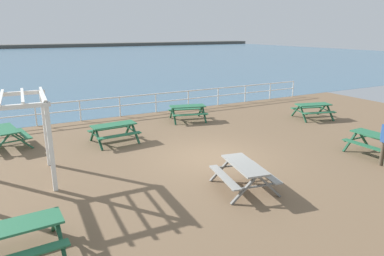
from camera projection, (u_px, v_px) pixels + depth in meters
name	position (u px, v px, depth m)	size (l,w,h in m)	color
ground_plane	(211.00, 160.00, 12.68)	(30.00, 24.00, 0.20)	brown
sea_band	(46.00, 59.00, 57.33)	(142.00, 90.00, 0.01)	#476B84
distant_shoreline	(28.00, 48.00, 93.75)	(142.00, 6.00, 1.80)	#4C4C47
seaward_railing	(138.00, 101.00, 19.01)	(23.07, 0.07, 1.08)	white
picnic_table_near_left	(244.00, 170.00, 10.00)	(1.81, 2.04, 0.80)	gray
picnic_table_near_right	(376.00, 140.00, 12.80)	(1.58, 1.83, 0.80)	#286B47
picnic_table_mid_centre	(6.00, 133.00, 13.62)	(1.82, 2.05, 0.80)	#286B47
picnic_table_far_left	(188.00, 109.00, 17.72)	(2.12, 1.90, 0.80)	#286B47
picnic_table_far_right	(313.00, 108.00, 18.13)	(2.14, 1.93, 0.80)	#286B47
picnic_table_seaward	(15.00, 234.00, 6.87)	(1.87, 1.62, 0.80)	#286B47
picnic_table_corner	(114.00, 129.00, 14.23)	(1.91, 1.66, 0.80)	#286B47
lattice_pergola	(5.00, 120.00, 9.99)	(2.53, 2.65, 2.70)	white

